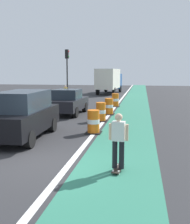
# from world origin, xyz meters

# --- Properties ---
(ground_plane) EXTENTS (100.00, 100.00, 0.00)m
(ground_plane) POSITION_xyz_m (0.00, 0.00, 0.00)
(ground_plane) COLOR #2D2D30
(bike_lane_strip) EXTENTS (2.50, 80.00, 0.01)m
(bike_lane_strip) POSITION_xyz_m (2.40, 12.00, 0.00)
(bike_lane_strip) COLOR #2D755B
(bike_lane_strip) RESTS_ON ground
(lane_divider_stripe) EXTENTS (0.20, 80.00, 0.01)m
(lane_divider_stripe) POSITION_xyz_m (0.90, 12.00, 0.01)
(lane_divider_stripe) COLOR silver
(lane_divider_stripe) RESTS_ON ground
(skateboarder_on_lane) EXTENTS (0.57, 0.82, 1.69)m
(skateboarder_on_lane) POSITION_xyz_m (2.44, -0.21, 0.91)
(skateboarder_on_lane) COLOR black
(skateboarder_on_lane) RESTS_ON ground
(parked_suv_nearest) EXTENTS (2.02, 4.65, 2.04)m
(parked_suv_nearest) POSITION_xyz_m (-1.93, 2.95, 1.04)
(parked_suv_nearest) COLOR black
(parked_suv_nearest) RESTS_ON ground
(parked_sedan_second) EXTENTS (2.00, 4.15, 1.70)m
(parked_sedan_second) POSITION_xyz_m (-1.84, 9.71, 0.83)
(parked_sedan_second) COLOR black
(parked_sedan_second) RESTS_ON ground
(traffic_barrel_front) EXTENTS (0.73, 0.73, 1.09)m
(traffic_barrel_front) POSITION_xyz_m (0.86, 4.44, 0.53)
(traffic_barrel_front) COLOR orange
(traffic_barrel_front) RESTS_ON ground
(traffic_barrel_mid) EXTENTS (0.73, 0.73, 1.09)m
(traffic_barrel_mid) POSITION_xyz_m (0.72, 7.57, 0.53)
(traffic_barrel_mid) COLOR orange
(traffic_barrel_mid) RESTS_ON ground
(traffic_barrel_back) EXTENTS (0.73, 0.73, 1.09)m
(traffic_barrel_back) POSITION_xyz_m (0.88, 10.11, 0.53)
(traffic_barrel_back) COLOR orange
(traffic_barrel_back) RESTS_ON ground
(traffic_barrel_far) EXTENTS (0.73, 0.73, 1.09)m
(traffic_barrel_far) POSITION_xyz_m (0.88, 14.32, 0.53)
(traffic_barrel_far) COLOR orange
(traffic_barrel_far) RESTS_ON ground
(delivery_truck_down_block) EXTENTS (2.81, 7.74, 3.23)m
(delivery_truck_down_block) POSITION_xyz_m (-1.29, 27.64, 1.85)
(delivery_truck_down_block) COLOR silver
(delivery_truck_down_block) RESTS_ON ground
(traffic_light_corner) EXTENTS (0.41, 0.32, 5.10)m
(traffic_light_corner) POSITION_xyz_m (-4.59, 19.16, 3.50)
(traffic_light_corner) COLOR #2D2D2D
(traffic_light_corner) RESTS_ON ground
(pedestrian_crossing) EXTENTS (0.34, 0.20, 1.61)m
(pedestrian_crossing) POSITION_xyz_m (-4.02, 16.43, 0.86)
(pedestrian_crossing) COLOR #33333D
(pedestrian_crossing) RESTS_ON ground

